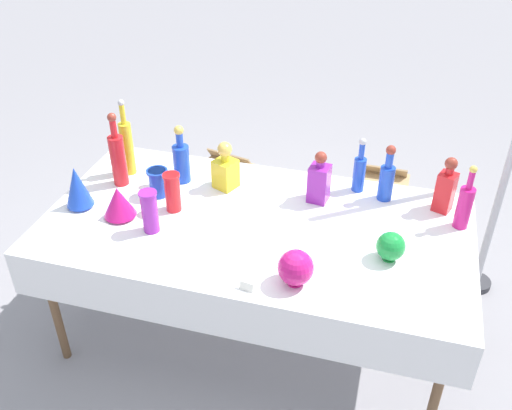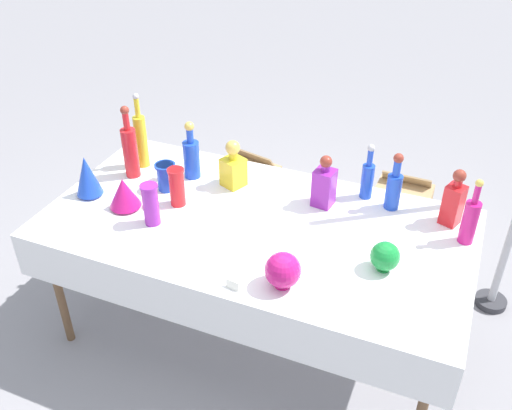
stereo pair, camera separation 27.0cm
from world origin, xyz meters
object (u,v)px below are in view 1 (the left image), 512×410
object	(u,v)px
square_decanter_2	(225,169)
cardboard_box_behind_left	(226,186)
slender_vase_0	(172,191)
slender_vase_1	(150,210)
square_decanter_0	(319,180)
round_bowl_0	(296,268)
tall_bottle_3	(127,146)
slender_vase_2	(158,182)
canopy_pole	(512,153)
tall_bottle_1	(181,160)
tall_bottle_5	(118,157)
square_decanter_1	(446,188)
cardboard_box_behind_right	(378,199)
tall_bottle_0	(359,171)
tall_bottle_2	(387,178)
tall_bottle_4	(465,205)
fluted_vase_0	(119,202)
fluted_vase_1	(77,187)
round_bowl_1	(391,246)

from	to	relation	value
square_decanter_2	cardboard_box_behind_left	xyz separation A→B (m)	(-0.32, 0.92, -0.72)
slender_vase_0	slender_vase_1	xyz separation A→B (m)	(-0.03, -0.19, 0.01)
square_decanter_0	round_bowl_0	xyz separation A→B (m)	(0.02, -0.65, -0.03)
tall_bottle_3	slender_vase_2	distance (m)	0.31
slender_vase_2	canopy_pole	xyz separation A→B (m)	(1.74, 0.64, 0.08)
square_decanter_0	tall_bottle_1	bearing A→B (deg)	-179.31
square_decanter_0	slender_vase_1	xyz separation A→B (m)	(-0.71, -0.47, -0.00)
tall_bottle_5	square_decanter_1	size ratio (longest dim) A/B	1.39
cardboard_box_behind_left	square_decanter_2	bearing A→B (deg)	-70.83
cardboard_box_behind_right	slender_vase_2	bearing A→B (deg)	-131.28
square_decanter_0	canopy_pole	bearing A→B (deg)	26.40
tall_bottle_1	slender_vase_2	size ratio (longest dim) A/B	2.19
tall_bottle_0	tall_bottle_5	bearing A→B (deg)	-167.33
tall_bottle_2	cardboard_box_behind_right	size ratio (longest dim) A/B	0.80
cardboard_box_behind_left	canopy_pole	bearing A→B (deg)	-14.47
square_decanter_2	round_bowl_0	distance (m)	0.83
tall_bottle_4	square_decanter_0	size ratio (longest dim) A/B	1.20
fluted_vase_0	tall_bottle_0	bearing A→B (deg)	27.12
tall_bottle_5	tall_bottle_2	bearing A→B (deg)	9.49
slender_vase_2	tall_bottle_4	bearing A→B (deg)	5.15
tall_bottle_5	cardboard_box_behind_left	xyz separation A→B (m)	(0.23, 1.04, -0.77)
fluted_vase_0	cardboard_box_behind_left	size ratio (longest dim) A/B	0.37
slender_vase_0	round_bowl_0	world-z (taller)	slender_vase_0
tall_bottle_5	square_decanter_0	bearing A→B (deg)	6.79
square_decanter_1	square_decanter_2	xyz separation A→B (m)	(-1.10, -0.09, -0.02)
square_decanter_1	cardboard_box_behind_left	world-z (taller)	square_decanter_1
tall_bottle_5	slender_vase_1	world-z (taller)	tall_bottle_5
tall_bottle_0	tall_bottle_4	size ratio (longest dim) A/B	0.91
tall_bottle_0	fluted_vase_1	distance (m)	1.42
tall_bottle_0	round_bowl_0	bearing A→B (deg)	-101.24
tall_bottle_0	fluted_vase_1	world-z (taller)	tall_bottle_0
tall_bottle_4	canopy_pole	bearing A→B (deg)	64.43
tall_bottle_0	tall_bottle_5	xyz separation A→B (m)	(-1.22, -0.28, 0.04)
cardboard_box_behind_left	cardboard_box_behind_right	distance (m)	1.10
tall_bottle_2	slender_vase_0	distance (m)	1.07
square_decanter_1	slender_vase_1	world-z (taller)	square_decanter_1
tall_bottle_1	slender_vase_2	xyz separation A→B (m)	(-0.06, -0.17, -0.04)
tall_bottle_1	fluted_vase_0	bearing A→B (deg)	-112.99
tall_bottle_3	fluted_vase_1	distance (m)	0.39
slender_vase_2	round_bowl_1	bearing A→B (deg)	-9.90
slender_vase_0	slender_vase_2	bearing A→B (deg)	140.51
square_decanter_2	slender_vase_2	xyz separation A→B (m)	(-0.31, -0.17, -0.03)
fluted_vase_0	cardboard_box_behind_left	world-z (taller)	fluted_vase_0
tall_bottle_2	square_decanter_1	xyz separation A→B (m)	(0.29, -0.02, 0.01)
slender_vase_2	square_decanter_2	bearing A→B (deg)	29.02
slender_vase_1	cardboard_box_behind_right	distance (m)	1.96
tall_bottle_0	square_decanter_2	bearing A→B (deg)	-166.95
square_decanter_1	slender_vase_2	size ratio (longest dim) A/B	1.99
tall_bottle_0	fluted_vase_0	xyz separation A→B (m)	(-1.09, -0.56, -0.03)
tall_bottle_4	canopy_pole	world-z (taller)	canopy_pole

